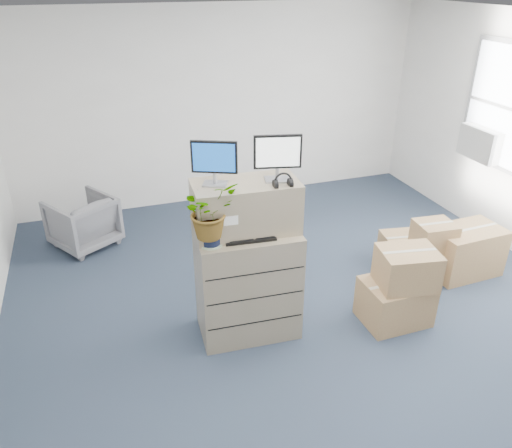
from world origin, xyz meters
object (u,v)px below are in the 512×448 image
object	(u,v)px
keyboard	(249,237)
office_chair	(83,220)
potted_plant	(210,217)
filing_cabinet_lower	(248,283)
monitor_right	(278,155)
monitor_left	(214,161)
water_bottle	(259,215)

from	to	relation	value
keyboard	office_chair	world-z (taller)	keyboard
potted_plant	office_chair	world-z (taller)	potted_plant
filing_cabinet_lower	keyboard	world-z (taller)	keyboard
monitor_right	keyboard	xyz separation A→B (m)	(-0.30, -0.12, -0.68)
keyboard	office_chair	distance (m)	2.89
keyboard	office_chair	xyz separation A→B (m)	(-1.44, 2.39, -0.73)
filing_cabinet_lower	monitor_left	size ratio (longest dim) A/B	2.80
monitor_left	monitor_right	xyz separation A→B (m)	(0.54, -0.08, 0.01)
filing_cabinet_lower	keyboard	bearing A→B (deg)	-95.11
filing_cabinet_lower	monitor_left	bearing A→B (deg)	165.05
keyboard	potted_plant	xyz separation A→B (m)	(-0.34, 0.00, 0.26)
water_bottle	office_chair	xyz separation A→B (m)	(-1.57, 2.26, -0.87)
water_bottle	filing_cabinet_lower	bearing A→B (deg)	-170.13
office_chair	monitor_right	bearing A→B (deg)	95.52
monitor_left	office_chair	world-z (taller)	monitor_left
filing_cabinet_lower	monitor_right	distance (m)	1.26
monitor_right	office_chair	bearing A→B (deg)	140.73
monitor_left	monitor_right	world-z (taller)	monitor_right
filing_cabinet_lower	monitor_left	distance (m)	1.25
potted_plant	office_chair	bearing A→B (deg)	114.58
monitor_right	potted_plant	world-z (taller)	monitor_right
filing_cabinet_lower	potted_plant	xyz separation A→B (m)	(-0.36, -0.11, 0.81)
monitor_left	office_chair	size ratio (longest dim) A/B	0.53
potted_plant	office_chair	distance (m)	2.81
monitor_right	water_bottle	bearing A→B (deg)	-170.11
water_bottle	office_chair	world-z (taller)	water_bottle
water_bottle	office_chair	size ratio (longest dim) A/B	0.41
office_chair	keyboard	bearing A→B (deg)	89.12
office_chair	water_bottle	bearing A→B (deg)	92.90
monitor_right	water_bottle	world-z (taller)	monitor_right
monitor_right	filing_cabinet_lower	bearing A→B (deg)	-164.68
potted_plant	office_chair	xyz separation A→B (m)	(-1.09, 2.39, -0.99)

